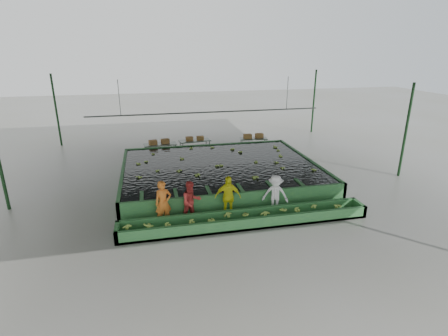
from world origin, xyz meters
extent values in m
plane|color=slate|center=(0.00, 0.00, 0.00)|extent=(80.00, 80.00, 0.00)
cube|color=gray|center=(0.00, 0.00, 5.00)|extent=(20.00, 22.00, 0.04)
cube|color=black|center=(0.00, 1.50, 0.85)|extent=(9.70, 7.70, 0.00)
cylinder|color=#59605B|center=(0.00, 5.00, 3.00)|extent=(0.08, 0.08, 14.00)
cylinder|color=#59605B|center=(-5.00, 5.00, 4.00)|extent=(0.04, 0.04, 2.00)
cylinder|color=#59605B|center=(5.00, 5.00, 4.00)|extent=(0.04, 0.04, 2.00)
imported|color=orange|center=(-3.17, -2.80, 0.90)|extent=(0.74, 0.57, 1.81)
imported|color=#B8302D|center=(-2.07, -2.80, 0.86)|extent=(0.98, 0.85, 1.71)
imported|color=yellow|center=(-0.57, -2.80, 0.91)|extent=(1.12, 0.60, 1.82)
imported|color=white|center=(1.47, -2.80, 0.84)|extent=(1.24, 1.01, 1.68)
camera|label=1|loc=(-3.54, -15.47, 6.68)|focal=28.00mm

